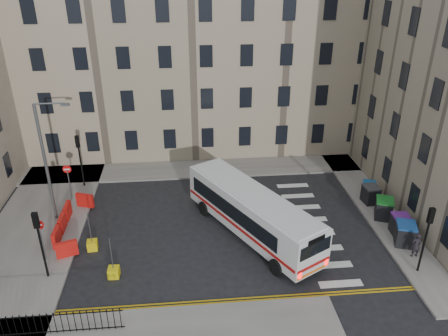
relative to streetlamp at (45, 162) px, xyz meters
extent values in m
plane|color=black|center=(13.00, -2.00, -4.34)|extent=(120.00, 120.00, 0.00)
cube|color=slate|center=(7.00, 6.60, -4.26)|extent=(36.00, 3.20, 0.15)
cube|color=slate|center=(22.00, 2.00, -4.26)|extent=(2.40, 26.00, 0.15)
cube|color=slate|center=(-1.00, -1.00, -4.26)|extent=(6.00, 22.00, 0.15)
cube|color=gray|center=(6.00, 13.50, 3.66)|extent=(38.00, 10.50, 16.00)
cylinder|color=black|center=(21.60, -7.50, -2.59)|extent=(0.12, 0.12, 3.20)
cube|color=black|center=(21.60, -7.50, -0.54)|extent=(0.28, 0.22, 0.90)
cylinder|color=black|center=(1.00, 4.50, -2.59)|extent=(0.12, 0.12, 3.20)
cube|color=black|center=(1.00, 4.50, -0.54)|extent=(0.28, 0.22, 0.90)
cylinder|color=black|center=(1.00, -6.00, -2.59)|extent=(0.12, 0.12, 3.20)
cube|color=black|center=(1.00, -6.00, -0.54)|extent=(0.28, 0.22, 0.90)
cylinder|color=#595B5E|center=(0.00, 0.00, -0.19)|extent=(0.20, 0.20, 8.00)
cube|color=#595B5E|center=(0.00, 0.00, 3.88)|extent=(0.50, 0.22, 0.14)
cylinder|color=#595B5E|center=(0.50, 2.50, -2.99)|extent=(0.08, 0.08, 2.40)
cube|color=red|center=(0.50, 2.50, -1.49)|extent=(0.60, 0.04, 0.60)
cylinder|color=#595B5E|center=(0.50, -4.50, -2.99)|extent=(0.08, 0.08, 2.40)
cube|color=red|center=(0.50, -4.50, -1.49)|extent=(0.60, 0.04, 0.60)
cube|color=red|center=(0.80, -3.00, -3.69)|extent=(0.25, 1.25, 1.00)
cube|color=red|center=(0.80, -1.50, -3.69)|extent=(0.25, 1.25, 1.00)
cube|color=red|center=(0.80, 0.00, -3.69)|extent=(0.25, 1.25, 1.00)
cube|color=red|center=(1.70, 1.30, -3.69)|extent=(1.26, 0.66, 1.00)
cube|color=red|center=(1.70, -4.30, -3.69)|extent=(1.26, 0.66, 1.00)
cube|color=black|center=(1.75, -10.20, -3.07)|extent=(7.80, 0.04, 0.04)
cube|color=black|center=(1.75, -10.20, -4.09)|extent=(7.80, 0.04, 0.04)
cube|color=silver|center=(12.82, -2.91, -2.60)|extent=(7.48, 10.74, 2.48)
cube|color=black|center=(11.48, -3.09, -2.40)|extent=(4.30, 7.65, 0.99)
cube|color=black|center=(13.67, -1.87, -2.40)|extent=(4.30, 7.65, 0.99)
cube|color=black|center=(10.15, 1.86, -2.35)|extent=(1.94, 1.11, 1.09)
cube|color=black|center=(15.48, -7.68, -2.11)|extent=(1.94, 1.11, 0.79)
cube|color=#A00F0D|center=(11.72, -3.52, -3.20)|extent=(5.25, 9.38, 0.18)
cube|color=#A00F0D|center=(13.91, -2.30, -3.20)|extent=(5.25, 9.38, 0.18)
cube|color=#FF0C0C|center=(14.62, -8.18, -3.44)|extent=(0.21, 0.15, 0.40)
cube|color=#FF0C0C|center=(16.35, -7.21, -3.44)|extent=(0.21, 0.15, 0.40)
cylinder|color=black|center=(9.95, -0.31, -3.84)|extent=(0.73, 1.00, 0.99)
cylinder|color=black|center=(12.11, 0.90, -3.84)|extent=(0.73, 1.00, 0.99)
cylinder|color=black|center=(13.62, -6.89, -3.84)|extent=(0.73, 1.00, 0.99)
cylinder|color=black|center=(15.78, -5.69, -3.84)|extent=(0.73, 1.00, 0.99)
cube|color=black|center=(21.95, -4.98, -3.55)|extent=(1.40, 1.50, 1.28)
cube|color=navy|center=(21.95, -4.98, -2.84)|extent=(1.47, 1.57, 0.13)
cube|color=black|center=(22.15, -3.95, -3.59)|extent=(1.05, 1.20, 1.19)
cube|color=#561E72|center=(22.15, -3.95, -2.94)|extent=(1.11, 1.25, 0.12)
cube|color=black|center=(21.90, -2.03, -3.55)|extent=(1.42, 1.51, 1.27)
cube|color=#166620|center=(21.90, -2.03, -2.86)|extent=(1.50, 1.59, 0.13)
cube|color=black|center=(21.83, 0.00, -3.61)|extent=(1.07, 1.20, 1.15)
cube|color=#343436|center=(21.83, 0.00, -2.97)|extent=(1.13, 1.26, 0.12)
cube|color=black|center=(21.99, 0.76, -3.66)|extent=(1.18, 1.26, 1.05)
cube|color=#155085|center=(21.99, 0.76, -3.08)|extent=(1.24, 1.32, 0.11)
imported|color=black|center=(22.01, -6.23, -3.39)|extent=(0.61, 0.44, 1.59)
cube|color=yellow|center=(3.00, -3.57, -4.04)|extent=(0.66, 0.66, 0.60)
cube|color=#D6C10C|center=(4.62, -6.23, -4.04)|extent=(0.62, 0.62, 0.60)
camera|label=1|loc=(8.91, -25.82, 11.90)|focal=35.00mm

